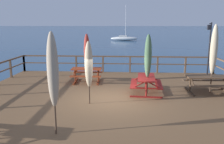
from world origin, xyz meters
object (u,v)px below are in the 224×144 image
object	(u,v)px
patio_umbrella_short_front	(148,56)
patio_umbrella_tall_front	(214,50)
patio_umbrella_tall_back_left	(53,71)
patio_umbrella_short_mid	(89,65)
picnic_table_mid_centre	(87,72)
sailboat_distant	(124,38)
picnic_table_back_right	(146,81)
picnic_table_front_right	(209,80)
patio_umbrella_tall_mid_right	(87,52)
lamp_post_hooked	(209,41)

from	to	relation	value
patio_umbrella_short_front	patio_umbrella_tall_front	size ratio (longest dim) A/B	0.86
patio_umbrella_tall_back_left	patio_umbrella_short_mid	distance (m)	2.71
picnic_table_mid_centre	patio_umbrella_short_mid	world-z (taller)	patio_umbrella_short_mid
picnic_table_mid_centre	sailboat_distant	world-z (taller)	sailboat_distant
patio_umbrella_short_front	picnic_table_back_right	bearing A→B (deg)	119.31
picnic_table_back_right	sailboat_distant	distance (m)	42.10
patio_umbrella_tall_back_left	picnic_table_front_right	bearing A→B (deg)	37.83
patio_umbrella_tall_back_left	sailboat_distant	world-z (taller)	sailboat_distant
sailboat_distant	patio_umbrella_short_front	bearing A→B (deg)	-87.89
patio_umbrella_tall_mid_right	patio_umbrella_tall_back_left	bearing A→B (deg)	-89.03
patio_umbrella_tall_mid_right	sailboat_distant	distance (m)	40.23
lamp_post_hooked	sailboat_distant	xyz separation A→B (m)	(-5.45, 38.33, -2.29)
picnic_table_front_right	patio_umbrella_short_front	xyz separation A→B (m)	(-2.88, -0.38, 1.15)
patio_umbrella_tall_back_left	patio_umbrella_tall_mid_right	world-z (taller)	patio_umbrella_tall_back_left
patio_umbrella_tall_front	patio_umbrella_short_mid	size ratio (longest dim) A/B	1.25
picnic_table_front_right	lamp_post_hooked	bearing A→B (deg)	73.30
picnic_table_back_right	patio_umbrella_tall_mid_right	size ratio (longest dim) A/B	0.70
lamp_post_hooked	sailboat_distant	bearing A→B (deg)	98.10
picnic_table_back_right	patio_umbrella_short_front	size ratio (longest dim) A/B	0.68
picnic_table_back_right	patio_umbrella_short_mid	world-z (taller)	patio_umbrella_short_mid
patio_umbrella_tall_front	patio_umbrella_short_mid	world-z (taller)	patio_umbrella_tall_front
patio_umbrella_tall_mid_right	sailboat_distant	size ratio (longest dim) A/B	0.34
picnic_table_front_right	sailboat_distant	distance (m)	41.99
picnic_table_front_right	patio_umbrella_tall_back_left	xyz separation A→B (m)	(-5.85, -4.54, 1.31)
patio_umbrella_tall_mid_right	patio_umbrella_tall_front	world-z (taller)	patio_umbrella_tall_front
patio_umbrella_tall_back_left	lamp_post_hooked	bearing A→B (deg)	49.20
patio_umbrella_tall_mid_right	lamp_post_hooked	distance (m)	7.23
picnic_table_mid_centre	patio_umbrella_tall_mid_right	distance (m)	1.12
patio_umbrella_tall_front	patio_umbrella_tall_mid_right	bearing A→B (deg)	164.52
picnic_table_mid_centre	patio_umbrella_short_mid	distance (m)	3.66
picnic_table_mid_centre	sailboat_distant	xyz separation A→B (m)	(1.54, 40.22, -0.72)
picnic_table_front_right	patio_umbrella_tall_back_left	size ratio (longest dim) A/B	0.72
sailboat_distant	picnic_table_mid_centre	bearing A→B (deg)	-92.20
picnic_table_mid_centre	sailboat_distant	size ratio (longest dim) A/B	0.22
picnic_table_mid_centre	patio_umbrella_tall_back_left	xyz separation A→B (m)	(0.12, -6.07, 1.33)
lamp_post_hooked	patio_umbrella_short_mid	bearing A→B (deg)	-139.80
patio_umbrella_tall_back_left	lamp_post_hooked	size ratio (longest dim) A/B	0.92
patio_umbrella_tall_front	sailboat_distant	size ratio (longest dim) A/B	0.40
picnic_table_back_right	patio_umbrella_tall_back_left	xyz separation A→B (m)	(-2.93, -4.23, 1.32)
picnic_table_back_right	picnic_table_front_right	xyz separation A→B (m)	(2.92, 0.31, 0.01)
patio_umbrella_short_front	patio_umbrella_tall_back_left	xyz separation A→B (m)	(-2.97, -4.16, 0.16)
patio_umbrella_short_front	patio_umbrella_short_mid	size ratio (longest dim) A/B	1.08
picnic_table_front_right	patio_umbrella_short_mid	bearing A→B (deg)	-160.13
picnic_table_front_right	patio_umbrella_tall_back_left	world-z (taller)	patio_umbrella_tall_back_left
patio_umbrella_tall_back_left	lamp_post_hooked	distance (m)	10.52
picnic_table_mid_centre	patio_umbrella_tall_front	xyz separation A→B (m)	(6.03, -1.60, 1.44)
patio_umbrella_short_front	sailboat_distant	world-z (taller)	sailboat_distant
patio_umbrella_tall_back_left	patio_umbrella_tall_front	size ratio (longest dim) A/B	0.95
patio_umbrella_tall_front	sailboat_distant	bearing A→B (deg)	96.12
patio_umbrella_short_mid	picnic_table_front_right	bearing A→B (deg)	19.87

